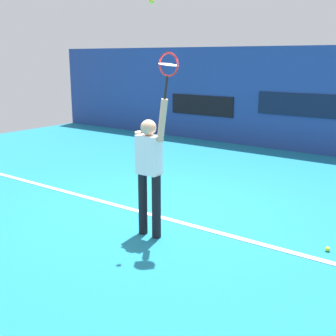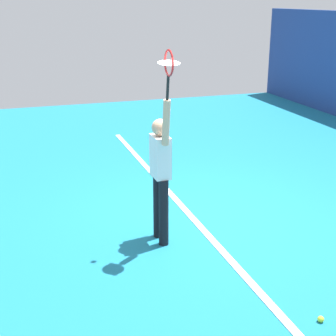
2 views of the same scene
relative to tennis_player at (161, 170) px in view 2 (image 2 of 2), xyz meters
The scene contains 5 objects.
ground_plane 1.44m from the tennis_player, 123.34° to the left, with size 18.00×18.00×0.00m, color teal.
court_baseline 1.33m from the tennis_player, 130.61° to the left, with size 10.00×0.10×0.01m, color white.
tennis_player is the anchor object (origin of this frame).
tennis_racket 1.42m from the tennis_player, ahead, with size 0.36×0.27×0.62m.
spare_ball 2.65m from the tennis_player, 23.84° to the left, with size 0.07×0.07×0.07m, color #CCE033.
Camera 2 is at (6.42, -2.70, 3.13)m, focal length 53.47 mm.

